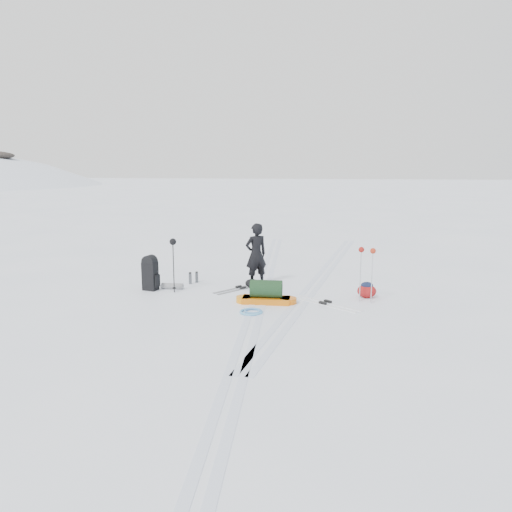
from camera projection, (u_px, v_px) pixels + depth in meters
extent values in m
plane|color=white|center=(261.00, 293.00, 12.23)|extent=(200.00, 200.00, 0.00)
cube|color=silver|center=(256.00, 293.00, 12.25)|extent=(1.40, 17.97, 0.01)
cube|color=silver|center=(266.00, 293.00, 12.21)|extent=(1.40, 17.97, 0.01)
cube|color=silver|center=(317.00, 277.00, 13.98)|extent=(2.09, 13.88, 0.01)
cube|color=silver|center=(325.00, 277.00, 13.94)|extent=(2.09, 13.88, 0.01)
imported|color=black|center=(256.00, 255.00, 12.86)|extent=(0.71, 0.66, 1.63)
cube|color=#D4690C|center=(266.00, 300.00, 11.34)|extent=(1.09, 0.49, 0.13)
cylinder|color=orange|center=(288.00, 301.00, 11.28)|extent=(0.41, 0.41, 0.13)
cylinder|color=orange|center=(245.00, 299.00, 11.40)|extent=(0.41, 0.41, 0.13)
cylinder|color=black|center=(266.00, 289.00, 11.29)|extent=(0.73, 0.42, 0.40)
cube|color=black|center=(150.00, 276.00, 12.46)|extent=(0.40, 0.33, 0.70)
cylinder|color=black|center=(150.00, 262.00, 12.39)|extent=(0.39, 0.31, 0.34)
cube|color=black|center=(157.00, 281.00, 12.43)|extent=(0.12, 0.19, 0.30)
cylinder|color=slate|center=(172.00, 286.00, 12.61)|extent=(0.55, 0.16, 0.15)
cylinder|color=black|center=(174.00, 267.00, 12.26)|extent=(0.03, 0.03, 1.24)
cylinder|color=black|center=(174.00, 268.00, 12.18)|extent=(0.03, 0.03, 1.24)
torus|color=black|center=(174.00, 288.00, 12.35)|extent=(0.11, 0.11, 0.01)
torus|color=black|center=(174.00, 288.00, 12.27)|extent=(0.11, 0.11, 0.01)
sphere|color=black|center=(173.00, 242.00, 12.10)|extent=(0.16, 0.16, 0.16)
cylinder|color=#B1B4B9|center=(360.00, 276.00, 11.37)|extent=(0.03, 0.03, 1.19)
cylinder|color=#B9BBC0|center=(372.00, 278.00, 11.21)|extent=(0.03, 0.03, 1.19)
torus|color=#B5B8BD|center=(360.00, 297.00, 11.46)|extent=(0.11, 0.11, 0.01)
torus|color=silver|center=(371.00, 299.00, 11.30)|extent=(0.11, 0.11, 0.01)
sphere|color=maroon|center=(361.00, 250.00, 11.26)|extent=(0.13, 0.13, 0.13)
sphere|color=maroon|center=(373.00, 251.00, 11.10)|extent=(0.13, 0.13, 0.13)
cube|color=gray|center=(243.00, 289.00, 12.61)|extent=(1.06, 1.35, 0.01)
cube|color=gray|center=(239.00, 288.00, 12.72)|extent=(1.06, 1.35, 0.01)
cube|color=black|center=(243.00, 288.00, 12.60)|extent=(0.15, 0.17, 0.05)
cube|color=black|center=(239.00, 287.00, 12.72)|extent=(0.15, 0.17, 0.05)
cube|color=white|center=(323.00, 304.00, 11.20)|extent=(1.54, 1.18, 0.02)
cube|color=white|center=(328.00, 303.00, 11.33)|extent=(1.54, 1.18, 0.02)
cube|color=black|center=(323.00, 303.00, 11.19)|extent=(0.19, 0.17, 0.05)
cube|color=black|center=(328.00, 301.00, 11.32)|extent=(0.19, 0.17, 0.05)
torus|color=#58A8D7|center=(251.00, 312.00, 10.58)|extent=(0.64, 0.64, 0.05)
torus|color=#508BC3|center=(253.00, 311.00, 10.60)|extent=(0.50, 0.50, 0.04)
ellipsoid|color=maroon|center=(367.00, 291.00, 11.77)|extent=(0.47, 0.36, 0.32)
ellipsoid|color=#111933|center=(367.00, 285.00, 11.74)|extent=(0.30, 0.25, 0.16)
cylinder|color=#585A5F|center=(190.00, 279.00, 13.13)|extent=(0.10, 0.10, 0.28)
cylinder|color=#4E5155|center=(197.00, 278.00, 13.31)|extent=(0.10, 0.10, 0.26)
cylinder|color=black|center=(190.00, 273.00, 13.10)|extent=(0.08, 0.08, 0.03)
cylinder|color=black|center=(197.00, 272.00, 13.28)|extent=(0.08, 0.08, 0.03)
ellipsoid|color=black|center=(252.00, 283.00, 12.75)|extent=(0.43, 0.37, 0.22)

